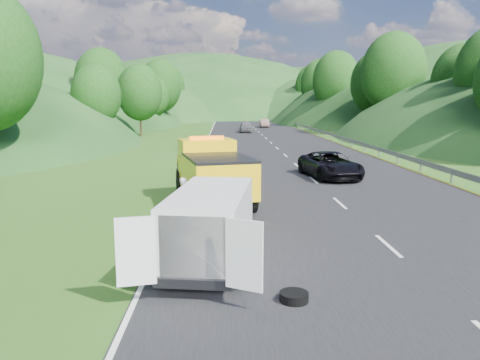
{
  "coord_description": "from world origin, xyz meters",
  "views": [
    {
      "loc": [
        -1.92,
        -15.42,
        4.31
      ],
      "look_at": [
        -1.33,
        2.52,
        1.3
      ],
      "focal_mm": 35.0,
      "sensor_mm": 36.0,
      "label": 1
    }
  ],
  "objects_px": {
    "white_van": "(211,222)",
    "passing_suv": "(330,178)",
    "worker": "(225,281)",
    "spare_tire": "(294,302)",
    "woman": "(185,219)",
    "tow_truck": "(212,171)",
    "suitcase": "(156,219)",
    "child": "(219,224)"
  },
  "relations": [
    {
      "from": "worker",
      "to": "passing_suv",
      "type": "xyz_separation_m",
      "value": [
        6.03,
        15.44,
        0.0
      ]
    },
    {
      "from": "white_van",
      "to": "worker",
      "type": "bearing_deg",
      "value": -67.04
    },
    {
      "from": "white_van",
      "to": "child",
      "type": "relative_size",
      "value": 5.55
    },
    {
      "from": "tow_truck",
      "to": "spare_tire",
      "type": "bearing_deg",
      "value": -91.82
    },
    {
      "from": "tow_truck",
      "to": "worker",
      "type": "distance_m",
      "value": 9.18
    },
    {
      "from": "child",
      "to": "worker",
      "type": "relative_size",
      "value": 0.57
    },
    {
      "from": "spare_tire",
      "to": "child",
      "type": "bearing_deg",
      "value": 104.49
    },
    {
      "from": "woman",
      "to": "suitcase",
      "type": "bearing_deg",
      "value": 148.37
    },
    {
      "from": "child",
      "to": "suitcase",
      "type": "distance_m",
      "value": 2.23
    },
    {
      "from": "white_van",
      "to": "spare_tire",
      "type": "distance_m",
      "value": 3.38
    },
    {
      "from": "spare_tire",
      "to": "passing_suv",
      "type": "height_order",
      "value": "passing_suv"
    },
    {
      "from": "white_van",
      "to": "passing_suv",
      "type": "relative_size",
      "value": 1.13
    },
    {
      "from": "white_van",
      "to": "woman",
      "type": "relative_size",
      "value": 3.85
    },
    {
      "from": "white_van",
      "to": "child",
      "type": "xyz_separation_m",
      "value": [
        0.16,
        3.99,
        -1.14
      ]
    },
    {
      "from": "woman",
      "to": "suitcase",
      "type": "distance_m",
      "value": 1.41
    },
    {
      "from": "worker",
      "to": "passing_suv",
      "type": "bearing_deg",
      "value": 51.37
    },
    {
      "from": "woman",
      "to": "passing_suv",
      "type": "relative_size",
      "value": 0.29
    },
    {
      "from": "spare_tire",
      "to": "woman",
      "type": "bearing_deg",
      "value": 111.84
    },
    {
      "from": "worker",
      "to": "passing_suv",
      "type": "height_order",
      "value": "worker"
    },
    {
      "from": "worker",
      "to": "passing_suv",
      "type": "distance_m",
      "value": 16.57
    },
    {
      "from": "worker",
      "to": "child",
      "type": "bearing_deg",
      "value": 74.86
    },
    {
      "from": "tow_truck",
      "to": "woman",
      "type": "relative_size",
      "value": 4.45
    },
    {
      "from": "white_van",
      "to": "suitcase",
      "type": "relative_size",
      "value": 11.23
    },
    {
      "from": "tow_truck",
      "to": "suitcase",
      "type": "distance_m",
      "value": 4.49
    },
    {
      "from": "tow_truck",
      "to": "worker",
      "type": "height_order",
      "value": "tow_truck"
    },
    {
      "from": "woman",
      "to": "passing_suv",
      "type": "xyz_separation_m",
      "value": [
        7.51,
        9.28,
        0.0
      ]
    },
    {
      "from": "worker",
      "to": "spare_tire",
      "type": "bearing_deg",
      "value": -57.45
    },
    {
      "from": "tow_truck",
      "to": "child",
      "type": "relative_size",
      "value": 6.41
    },
    {
      "from": "tow_truck",
      "to": "child",
      "type": "distance_m",
      "value": 4.01
    },
    {
      "from": "woman",
      "to": "suitcase",
      "type": "relative_size",
      "value": 2.92
    },
    {
      "from": "white_van",
      "to": "worker",
      "type": "height_order",
      "value": "white_van"
    },
    {
      "from": "tow_truck",
      "to": "spare_tire",
      "type": "height_order",
      "value": "tow_truck"
    },
    {
      "from": "tow_truck",
      "to": "spare_tire",
      "type": "xyz_separation_m",
      "value": [
        2.04,
        -10.33,
        -1.36
      ]
    },
    {
      "from": "worker",
      "to": "suitcase",
      "type": "bearing_deg",
      "value": 97.87
    },
    {
      "from": "white_van",
      "to": "worker",
      "type": "relative_size",
      "value": 3.17
    },
    {
      "from": "child",
      "to": "suitcase",
      "type": "relative_size",
      "value": 2.02
    },
    {
      "from": "white_van",
      "to": "spare_tire",
      "type": "xyz_separation_m",
      "value": [
        1.86,
        -2.59,
        -1.14
      ]
    },
    {
      "from": "woman",
      "to": "tow_truck",
      "type": "bearing_deg",
      "value": -7.37
    },
    {
      "from": "woman",
      "to": "worker",
      "type": "relative_size",
      "value": 0.82
    },
    {
      "from": "worker",
      "to": "tow_truck",
      "type": "bearing_deg",
      "value": 76.09
    },
    {
      "from": "tow_truck",
      "to": "white_van",
      "type": "relative_size",
      "value": 1.15
    },
    {
      "from": "tow_truck",
      "to": "passing_suv",
      "type": "bearing_deg",
      "value": 31.19
    }
  ]
}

